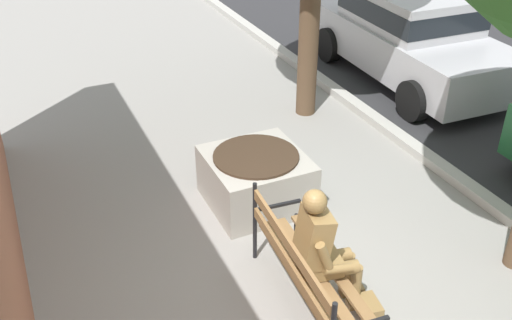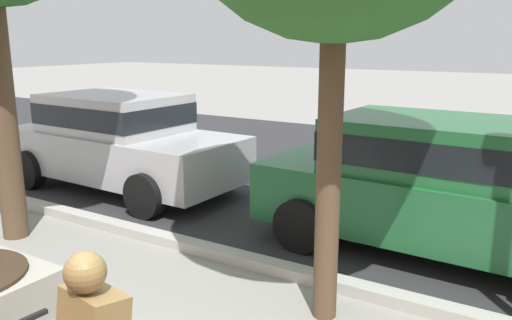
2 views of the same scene
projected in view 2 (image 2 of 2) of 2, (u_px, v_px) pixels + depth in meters
The scene contains 4 objects.
street_surface at pixel (425, 180), 9.12m from camera, with size 60.00×9.00×0.01m, color #2D2D30.
curb_stone at pixel (310, 276), 5.29m from camera, with size 60.00×0.20×0.12m, color #B2AFA8.
parked_car_silver at pixel (120, 139), 8.47m from camera, with size 4.15×2.03×1.56m.
parked_car_green at pixel (437, 182), 5.90m from camera, with size 4.15×2.03×1.56m.
Camera 2 is at (2.10, -1.55, 2.42)m, focal length 36.45 mm.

